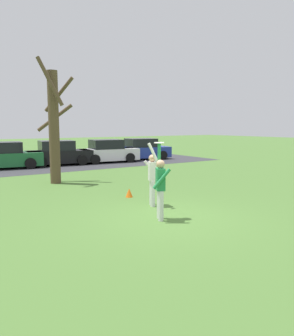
# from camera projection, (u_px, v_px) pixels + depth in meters

# --- Properties ---
(ground_plane) EXTENTS (120.00, 120.00, 0.00)m
(ground_plane) POSITION_uv_depth(u_px,v_px,m) (167.00, 218.00, 9.17)
(ground_plane) COLOR #4C7533
(person_catcher) EXTENTS (0.51, 0.59, 2.08)m
(person_catcher) POSITION_uv_depth(u_px,v_px,m) (160.00, 184.00, 8.89)
(person_catcher) COLOR silver
(person_catcher) RESTS_ON ground_plane
(person_defender) EXTENTS (0.60, 0.65, 2.04)m
(person_defender) POSITION_uv_depth(u_px,v_px,m) (152.00, 176.00, 10.46)
(person_defender) COLOR silver
(person_defender) RESTS_ON ground_plane
(frisbee_disc) EXTENTS (0.28, 0.28, 0.02)m
(frisbee_disc) POSITION_uv_depth(u_px,v_px,m) (159.00, 143.00, 8.97)
(frisbee_disc) COLOR white
(frisbee_disc) RESTS_ON person_catcher
(parked_car_green) EXTENTS (4.27, 2.38, 1.59)m
(parked_car_green) POSITION_uv_depth(u_px,v_px,m) (5.00, 156.00, 19.67)
(parked_car_green) COLOR #1E6633
(parked_car_green) RESTS_ON ground_plane
(parked_car_black) EXTENTS (4.27, 2.38, 1.59)m
(parked_car_black) POSITION_uv_depth(u_px,v_px,m) (59.00, 154.00, 21.45)
(parked_car_black) COLOR black
(parked_car_black) RESTS_ON ground_plane
(parked_car_white) EXTENTS (4.27, 2.38, 1.59)m
(parked_car_white) POSITION_uv_depth(u_px,v_px,m) (108.00, 152.00, 23.08)
(parked_car_white) COLOR white
(parked_car_white) RESTS_ON ground_plane
(parked_car_blue) EXTENTS (4.27, 2.38, 1.59)m
(parked_car_blue) POSITION_uv_depth(u_px,v_px,m) (142.00, 150.00, 25.04)
(parked_car_blue) COLOR #233893
(parked_car_blue) RESTS_ON ground_plane
(parking_strip) EXTENTS (22.79, 6.40, 0.01)m
(parking_strip) POSITION_uv_depth(u_px,v_px,m) (58.00, 166.00, 21.18)
(parking_strip) COLOR #38383D
(parking_strip) RESTS_ON ground_plane
(bare_tree_tall) EXTENTS (1.83, 1.85, 5.41)m
(bare_tree_tall) POSITION_uv_depth(u_px,v_px,m) (54.00, 124.00, 14.44)
(bare_tree_tall) COLOR brown
(bare_tree_tall) RESTS_ON ground_plane
(field_cone_orange) EXTENTS (0.26, 0.26, 0.32)m
(field_cone_orange) POSITION_uv_depth(u_px,v_px,m) (129.00, 193.00, 11.83)
(field_cone_orange) COLOR orange
(field_cone_orange) RESTS_ON ground_plane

